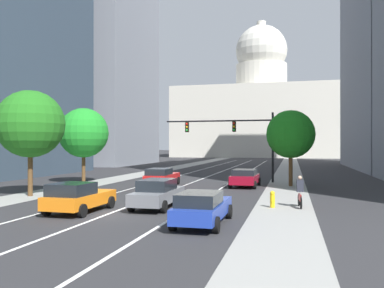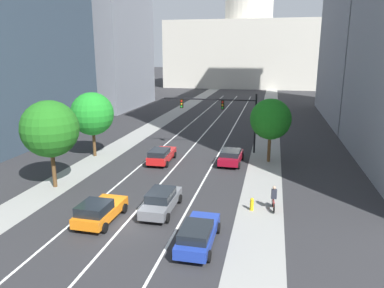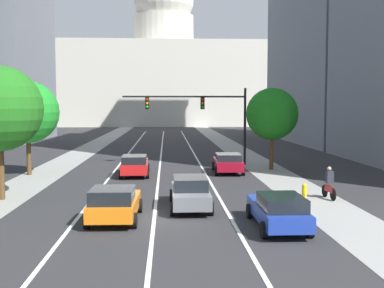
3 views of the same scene
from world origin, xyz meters
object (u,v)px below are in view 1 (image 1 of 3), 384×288
object	(u,v)px
capitol_building	(261,112)
street_tree_mid_left	(30,124)
car_orange	(78,197)
street_tree_near_left	(84,133)
car_crimson	(245,177)
traffic_signal_mast	(236,133)
cyclist	(300,192)
car_blue	(202,207)
fire_hydrant	(272,199)
car_red	(162,177)
street_tree_mid_right	(291,134)
car_gray	(158,193)

from	to	relation	value
capitol_building	street_tree_mid_left	bearing A→B (deg)	-94.83
car_orange	street_tree_near_left	bearing A→B (deg)	29.32
car_crimson	traffic_signal_mast	world-z (taller)	traffic_signal_mast
street_tree_mid_left	traffic_signal_mast	bearing A→B (deg)	49.73
traffic_signal_mast	cyclist	distance (m)	16.00
street_tree_mid_left	street_tree_near_left	xyz separation A→B (m)	(-1.11, 8.99, -0.32)
car_blue	cyclist	world-z (taller)	cyclist
car_crimson	fire_hydrant	xyz separation A→B (m)	(2.65, -10.41, -0.30)
car_orange	street_tree_near_left	distance (m)	16.34
car_orange	fire_hydrant	xyz separation A→B (m)	(9.36, 3.91, -0.32)
car_blue	capitol_building	bearing A→B (deg)	3.00
car_red	street_tree_near_left	xyz separation A→B (m)	(-7.52, 0.81, 3.66)
capitol_building	street_tree_mid_right	world-z (taller)	capitol_building
capitol_building	car_orange	size ratio (longest dim) A/B	11.27
fire_hydrant	cyclist	size ratio (longest dim) A/B	0.53
traffic_signal_mast	street_tree_near_left	bearing A→B (deg)	-159.27
capitol_building	car_crimson	world-z (taller)	capitol_building
car_gray	car_blue	xyz separation A→B (m)	(3.35, -3.99, -0.04)
street_tree_mid_right	capitol_building	bearing A→B (deg)	95.79
cyclist	street_tree_near_left	world-z (taller)	street_tree_near_left
car_gray	car_red	bearing A→B (deg)	17.10
car_gray	car_red	world-z (taller)	car_gray
car_orange	fire_hydrant	world-z (taller)	car_orange
car_gray	car_crimson	distance (m)	12.36
capitol_building	car_crimson	size ratio (longest dim) A/B	10.99
traffic_signal_mast	street_tree_near_left	size ratio (longest dim) A/B	1.52
car_gray	car_orange	world-z (taller)	car_gray
capitol_building	car_gray	size ratio (longest dim) A/B	10.23
car_blue	street_tree_mid_right	size ratio (longest dim) A/B	0.76
car_gray	car_blue	distance (m)	5.21
fire_hydrant	capitol_building	bearing A→B (deg)	94.54
fire_hydrant	car_gray	bearing A→B (deg)	-166.11
traffic_signal_mast	street_tree_mid_left	world-z (taller)	street_tree_mid_left
traffic_signal_mast	fire_hydrant	bearing A→B (deg)	-74.95
car_red	cyclist	distance (m)	14.00
car_red	traffic_signal_mast	world-z (taller)	traffic_signal_mast
fire_hydrant	street_tree_mid_left	world-z (taller)	street_tree_mid_left
car_gray	traffic_signal_mast	bearing A→B (deg)	-6.92
car_orange	fire_hydrant	size ratio (longest dim) A/B	4.72
car_gray	cyclist	size ratio (longest dim) A/B	2.75
cyclist	street_tree_near_left	xyz separation A→B (m)	(-18.31, 9.72, 3.59)
capitol_building	car_crimson	bearing A→B (deg)	-86.67
car_gray	street_tree_near_left	world-z (taller)	street_tree_near_left
car_crimson	car_gray	bearing A→B (deg)	166.13
car_blue	street_tree_mid_right	bearing A→B (deg)	-11.32
car_gray	capitol_building	bearing A→B (deg)	0.88
traffic_signal_mast	fire_hydrant	size ratio (longest dim) A/B	11.11
car_gray	street_tree_mid_left	size ratio (longest dim) A/B	0.68
cyclist	traffic_signal_mast	bearing A→B (deg)	15.10
capitol_building	car_orange	xyz separation A→B (m)	(-1.68, -100.63, -12.14)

